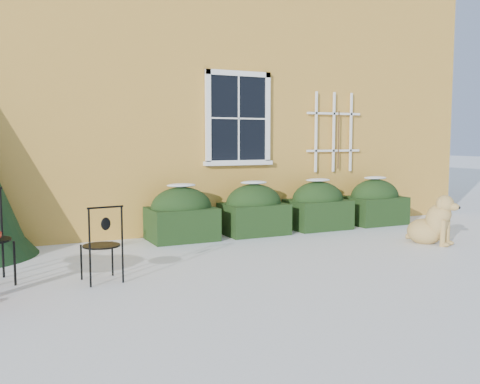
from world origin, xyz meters
TOP-DOWN VIEW (x-y plane):
  - ground at (0.00, 0.00)m, footprint 80.00×80.00m
  - house at (0.00, 7.00)m, footprint 12.40×8.40m
  - hedge_row at (1.65, 2.55)m, footprint 4.95×0.80m
  - patio_chair_near at (-1.95, 0.51)m, footprint 0.43×0.43m
  - dog at (3.09, 0.56)m, footprint 0.68×0.87m

SIDE VIEW (x-z plane):
  - ground at x=0.00m, z-range 0.00..0.00m
  - dog at x=3.09m, z-range -0.08..0.71m
  - hedge_row at x=1.65m, z-range -0.05..0.86m
  - patio_chair_near at x=-1.95m, z-range 0.00..0.88m
  - house at x=0.00m, z-range 0.02..6.42m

